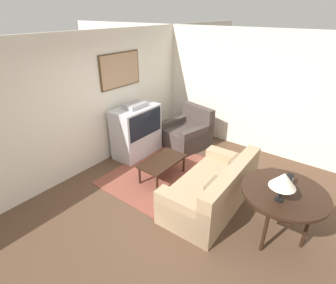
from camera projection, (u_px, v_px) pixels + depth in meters
The scene contains 11 objects.
ground_plane at pixel (180, 197), 4.72m from camera, with size 12.00×12.00×0.00m, color brown.
wall_back at pixel (95, 102), 5.26m from camera, with size 12.00×0.10×2.70m.
wall_right at pixel (247, 92), 5.97m from camera, with size 0.06×12.00×2.70m.
area_rug at pixel (162, 173), 5.39m from camera, with size 2.20×1.77×0.01m.
tv at pixel (137, 131), 5.89m from camera, with size 1.08×0.60×1.23m.
couch at pixel (213, 190), 4.40m from camera, with size 1.88×1.00×0.85m.
armchair at pixel (187, 134), 6.41m from camera, with size 1.15×1.13×0.94m.
coffee_table at pixel (162, 162), 5.11m from camera, with size 0.95×0.53×0.40m.
console_table at pixel (284, 195), 3.61m from camera, with size 1.16×1.16×0.80m.
table_lamp at pixel (283, 180), 3.28m from camera, with size 0.34×0.34×0.42m.
mantel_clock at pixel (288, 181), 3.66m from camera, with size 0.17×0.10×0.16m.
Camera 1 is at (-3.11, -2.11, 3.02)m, focal length 28.00 mm.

